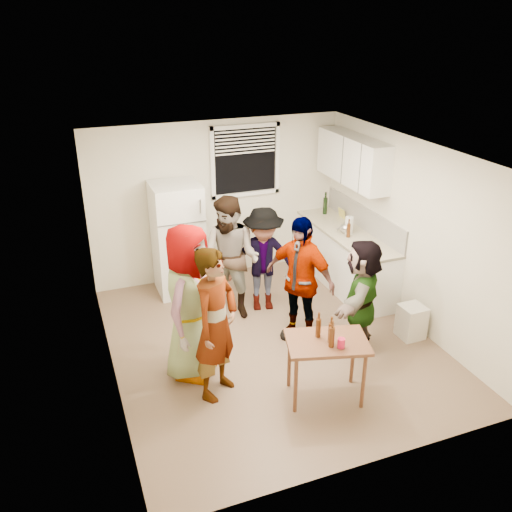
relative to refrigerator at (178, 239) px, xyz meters
name	(u,v)px	position (x,y,z in m)	size (l,w,h in m)	color
room	(271,343)	(0.75, -1.88, -0.85)	(4.00, 4.50, 2.50)	beige
window	(245,161)	(1.20, 0.33, 1.00)	(1.12, 0.10, 1.06)	white
refrigerator	(178,239)	(0.00, 0.00, 0.00)	(0.70, 0.70, 1.70)	white
counter_lower	(345,259)	(2.45, -0.73, -0.42)	(0.60, 2.20, 0.86)	white
countertop	(347,232)	(2.45, -0.73, 0.03)	(0.64, 2.22, 0.04)	beige
backsplash	(364,218)	(2.74, -0.73, 0.23)	(0.03, 2.20, 0.36)	beige
upper_cabinets	(353,160)	(2.58, -0.53, 1.10)	(0.34, 1.60, 0.70)	white
kettle	(346,233)	(2.40, -0.79, 0.05)	(0.23, 0.19, 0.19)	silver
paper_towel	(348,233)	(2.43, -0.82, 0.05)	(0.12, 0.12, 0.26)	white
wine_bottle	(325,214)	(2.50, 0.09, 0.05)	(0.07, 0.07, 0.27)	black
beer_bottle_counter	(348,237)	(2.35, -0.95, 0.05)	(0.05, 0.05, 0.21)	#47230C
blue_cup	(359,252)	(2.23, -1.48, 0.05)	(0.10, 0.10, 0.13)	#1628AE
picture_frame	(342,213)	(2.67, -0.17, 0.12)	(0.02, 0.18, 0.15)	#CFC250
trash_bin	(412,320)	(2.53, -2.39, -0.60)	(0.31, 0.31, 0.45)	beige
serving_table	(324,396)	(0.89, -3.09, -0.85)	(0.87, 0.58, 0.73)	brown
beer_bottle_table	(318,336)	(0.84, -2.98, -0.12)	(0.06, 0.06, 0.22)	#47230C
red_cup	(341,347)	(0.97, -3.25, -0.12)	(0.08, 0.08, 0.11)	red
guest_grey	(193,371)	(-0.36, -2.11, -0.85)	(0.92, 1.88, 0.60)	gray
guest_stripe	(218,391)	(-0.19, -2.58, -0.85)	(0.65, 1.77, 0.42)	#141933
guest_back_left	(232,314)	(0.50, -1.00, -0.85)	(0.85, 1.74, 0.66)	#503620
guest_back_right	(263,307)	(0.99, -0.97, -0.85)	(0.99, 1.53, 0.57)	#414146
guest_black	(297,336)	(1.13, -1.87, -0.85)	(1.00, 1.70, 0.41)	black
guest_orange	(357,346)	(1.75, -2.36, -0.85)	(1.38, 1.49, 0.44)	#E77457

